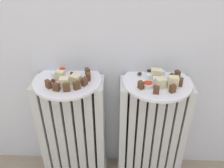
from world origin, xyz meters
TOP-DOWN VIEW (x-y plane):
  - radiator_left at (-0.20, 0.28)m, footprint 0.34×0.15m
  - radiator_right at (0.20, 0.28)m, footprint 0.34×0.15m
  - plate_left at (-0.20, 0.28)m, footprint 0.31×0.31m
  - plate_right at (0.20, 0.28)m, footprint 0.31×0.31m
  - dark_cake_slice_left_0 at (-0.27, 0.21)m, footprint 0.03×0.03m
  - dark_cake_slice_left_1 at (-0.23, 0.19)m, footprint 0.03×0.02m
  - dark_cake_slice_left_2 at (-0.19, 0.18)m, footprint 0.03×0.02m
  - dark_cake_slice_left_3 at (-0.15, 0.20)m, footprint 0.03×0.03m
  - dark_cake_slice_left_4 at (-0.12, 0.24)m, footprint 0.03×0.03m
  - dark_cake_slice_left_5 at (-0.11, 0.28)m, footprint 0.02×0.03m
  - dark_cake_slice_left_6 at (-0.12, 0.32)m, footprint 0.03×0.03m
  - marble_cake_slice_left_0 at (-0.16, 0.25)m, footprint 0.05×0.05m
  - marble_cake_slice_left_1 at (-0.23, 0.27)m, footprint 0.04×0.04m
  - marble_cake_slice_left_2 at (-0.20, 0.21)m, footprint 0.04×0.04m
  - turkish_delight_left_0 at (-0.26, 0.30)m, footprint 0.03×0.03m
  - turkish_delight_left_1 at (-0.18, 0.26)m, footprint 0.02×0.02m
  - medjool_date_left_0 at (-0.19, 0.32)m, footprint 0.03×0.03m
  - medjool_date_left_1 at (-0.26, 0.26)m, footprint 0.03×0.03m
  - medjool_date_left_2 at (-0.14, 0.27)m, footprint 0.03×0.03m
  - medjool_date_left_3 at (-0.17, 0.28)m, footprint 0.03×0.02m
  - jam_bowl_left at (-0.24, 0.34)m, footprint 0.04×0.04m
  - dark_cake_slice_right_0 at (0.12, 0.22)m, footprint 0.03×0.03m
  - dark_cake_slice_right_1 at (0.18, 0.18)m, footprint 0.03×0.02m
  - dark_cake_slice_right_2 at (0.25, 0.19)m, footprint 0.03×0.03m
  - dark_cake_slice_right_3 at (0.30, 0.25)m, footprint 0.02×0.03m
  - dark_cake_slice_right_4 at (0.30, 0.32)m, footprint 0.02×0.03m
  - marble_cake_slice_right_0 at (0.21, 0.23)m, footprint 0.05×0.04m
  - marble_cake_slice_right_1 at (0.26, 0.23)m, footprint 0.05×0.03m
  - marble_cake_slice_right_2 at (0.20, 0.31)m, footprint 0.05×0.04m
  - turkish_delight_right_0 at (0.17, 0.30)m, footprint 0.03×0.03m
  - turkish_delight_right_1 at (0.19, 0.27)m, footprint 0.03×0.03m
  - turkish_delight_right_2 at (0.23, 0.33)m, footprint 0.02×0.02m
  - turkish_delight_right_3 at (0.23, 0.26)m, footprint 0.02×0.02m
  - medjool_date_right_0 at (0.17, 0.36)m, footprint 0.03×0.03m
  - medjool_date_right_1 at (0.29, 0.28)m, footprint 0.02×0.02m
  - medjool_date_right_2 at (0.13, 0.33)m, footprint 0.03×0.03m
  - medjool_date_right_3 at (0.27, 0.32)m, footprint 0.03×0.03m
  - jam_bowl_right at (0.16, 0.23)m, footprint 0.05×0.05m
  - fork at (0.25, 0.26)m, footprint 0.02×0.11m

SIDE VIEW (x-z plane):
  - radiator_left at x=-0.20m, z-range 0.00..0.60m
  - radiator_right at x=0.20m, z-range 0.00..0.60m
  - plate_left at x=-0.20m, z-range 0.60..0.61m
  - plate_right at x=0.20m, z-range 0.60..0.61m
  - fork at x=0.25m, z-range 0.61..0.62m
  - medjool_date_right_2 at x=0.13m, z-range 0.61..0.63m
  - medjool_date_right_0 at x=0.17m, z-range 0.61..0.63m
  - medjool_date_left_1 at x=-0.26m, z-range 0.61..0.63m
  - medjool_date_left_3 at x=-0.17m, z-range 0.61..0.63m
  - medjool_date_left_0 at x=-0.19m, z-range 0.61..0.63m
  - medjool_date_left_2 at x=-0.14m, z-range 0.61..0.63m
  - medjool_date_right_1 at x=0.29m, z-range 0.61..0.63m
  - medjool_date_right_3 at x=0.27m, z-range 0.61..0.63m
  - turkish_delight_right_3 at x=0.23m, z-range 0.61..0.63m
  - turkish_delight_left_1 at x=-0.18m, z-range 0.61..0.63m
  - turkish_delight_right_2 at x=0.23m, z-range 0.61..0.63m
  - jam_bowl_right at x=0.16m, z-range 0.61..0.63m
  - jam_bowl_left at x=-0.24m, z-range 0.61..0.63m
  - turkish_delight_right_0 at x=0.17m, z-range 0.61..0.64m
  - turkish_delight_right_1 at x=0.19m, z-range 0.61..0.64m
  - turkish_delight_left_0 at x=-0.26m, z-range 0.61..0.64m
  - dark_cake_slice_right_0 at x=0.12m, z-range 0.61..0.65m
  - dark_cake_slice_right_1 at x=0.18m, z-range 0.61..0.65m
  - dark_cake_slice_right_2 at x=0.25m, z-range 0.61..0.65m
  - dark_cake_slice_right_3 at x=0.30m, z-range 0.61..0.65m
  - dark_cake_slice_right_4 at x=0.30m, z-range 0.61..0.65m
  - dark_cake_slice_left_0 at x=-0.27m, z-range 0.61..0.65m
  - dark_cake_slice_left_1 at x=-0.23m, z-range 0.61..0.65m
  - dark_cake_slice_left_2 at x=-0.19m, z-range 0.61..0.65m
  - dark_cake_slice_left_3 at x=-0.15m, z-range 0.61..0.65m
  - dark_cake_slice_left_4 at x=-0.12m, z-range 0.61..0.65m
  - dark_cake_slice_left_5 at x=-0.11m, z-range 0.61..0.65m
  - dark_cake_slice_left_6 at x=-0.12m, z-range 0.61..0.65m
  - marble_cake_slice_left_0 at x=-0.16m, z-range 0.61..0.65m
  - marble_cake_slice_right_2 at x=0.20m, z-range 0.61..0.66m
  - marble_cake_slice_left_1 at x=-0.23m, z-range 0.61..0.66m
  - marble_cake_slice_right_0 at x=0.21m, z-range 0.61..0.66m
  - marble_cake_slice_left_2 at x=-0.20m, z-range 0.61..0.66m
  - marble_cake_slice_right_1 at x=0.26m, z-range 0.61..0.66m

